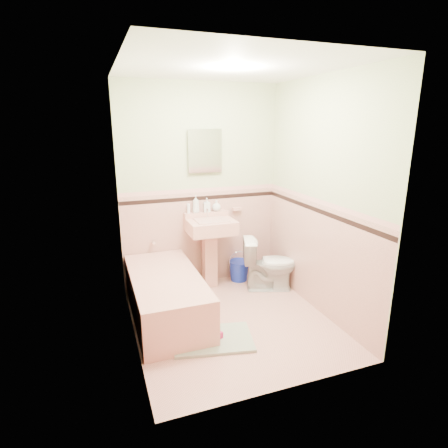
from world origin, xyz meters
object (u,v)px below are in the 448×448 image
object	(u,v)px
medicine_cabinet	(205,151)
soap_bottle_left	(196,204)
sink	(211,254)
bucket	(239,270)
soap_bottle_right	(216,206)
shoe	(215,337)
bathtub	(166,297)
soap_bottle_mid	(207,205)
toilet	(269,264)

from	to	relation	value
medicine_cabinet	soap_bottle_left	size ratio (longest dim) A/B	2.04
sink	bucket	distance (m)	0.53
sink	soap_bottle_right	bearing A→B (deg)	53.07
sink	shoe	world-z (taller)	sink
soap_bottle_left	shoe	distance (m)	1.69
bathtub	soap_bottle_mid	world-z (taller)	soap_bottle_mid
medicine_cabinet	toilet	world-z (taller)	medicine_cabinet
soap_bottle_left	soap_bottle_right	bearing A→B (deg)	0.00
medicine_cabinet	soap_bottle_mid	distance (m)	0.66
soap_bottle_mid	bucket	world-z (taller)	soap_bottle_mid
bucket	soap_bottle_right	bearing A→B (deg)	161.50
soap_bottle_mid	toilet	distance (m)	1.07
medicine_cabinet	soap_bottle_mid	size ratio (longest dim) A/B	2.57
toilet	shoe	size ratio (longest dim) A/B	4.41
toilet	bucket	bearing A→B (deg)	53.18
bathtub	soap_bottle_mid	xyz separation A→B (m)	(0.69, 0.71, 0.81)
soap_bottle_left	shoe	size ratio (longest dim) A/B	1.46
soap_bottle_mid	shoe	bearing A→B (deg)	-104.67
bathtub	sink	xyz separation A→B (m)	(0.68, 0.53, 0.22)
soap_bottle_left	medicine_cabinet	bearing A→B (deg)	12.68
medicine_cabinet	bathtub	bearing A→B (deg)	-132.58
bathtub	medicine_cabinet	size ratio (longest dim) A/B	3.34
soap_bottle_left	soap_bottle_mid	size ratio (longest dim) A/B	1.26
medicine_cabinet	toilet	bearing A→B (deg)	-36.39
bathtub	bucket	distance (m)	1.26
soap_bottle_mid	shoe	xyz separation A→B (m)	(-0.35, -1.35, -0.98)
soap_bottle_right	toilet	size ratio (longest dim) A/B	0.21
bucket	toilet	bearing A→B (deg)	-55.38
sink	toilet	size ratio (longest dim) A/B	1.34
bathtub	sink	world-z (taller)	sink
soap_bottle_left	toilet	world-z (taller)	soap_bottle_left
soap_bottle_left	soap_bottle_mid	bearing A→B (deg)	0.00
toilet	soap_bottle_left	bearing A→B (deg)	78.55
sink	soap_bottle_right	xyz separation A→B (m)	(0.14, 0.18, 0.57)
soap_bottle_left	toilet	size ratio (longest dim) A/B	0.33
soap_bottle_right	shoe	distance (m)	1.73
sink	toilet	bearing A→B (deg)	-22.99
soap_bottle_mid	shoe	distance (m)	1.71
bathtub	medicine_cabinet	bearing A→B (deg)	47.42
bathtub	shoe	size ratio (longest dim) A/B	9.99
medicine_cabinet	bucket	size ratio (longest dim) A/B	1.68
soap_bottle_left	shoe	xyz separation A→B (m)	(-0.21, -1.35, -1.00)
soap_bottle_left	bucket	xyz separation A→B (m)	(0.55, -0.09, -0.93)
soap_bottle_mid	toilet	xyz separation A→B (m)	(0.66, -0.46, -0.71)
sink	medicine_cabinet	xyz separation A→B (m)	(0.00, 0.21, 1.26)
bathtub	shoe	distance (m)	0.74
soap_bottle_right	shoe	bearing A→B (deg)	-109.57
soap_bottle_mid	bucket	size ratio (longest dim) A/B	0.65
sink	soap_bottle_right	distance (m)	0.62
sink	soap_bottle_left	world-z (taller)	soap_bottle_left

